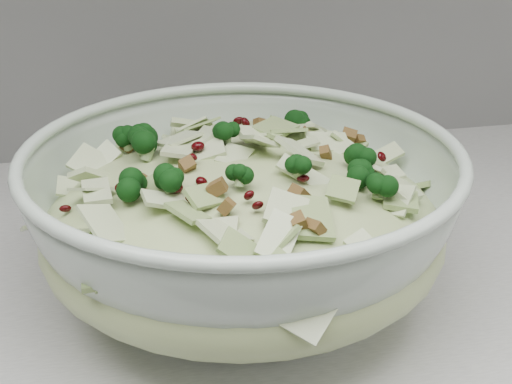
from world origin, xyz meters
The scene contains 2 objects.
mixing_bowl centered at (0.29, 1.60, 0.98)m, with size 0.43×0.43×0.15m.
salad centered at (0.29, 1.60, 1.00)m, with size 0.38×0.38×0.15m.
Camera 1 is at (0.19, 1.07, 1.26)m, focal length 50.00 mm.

